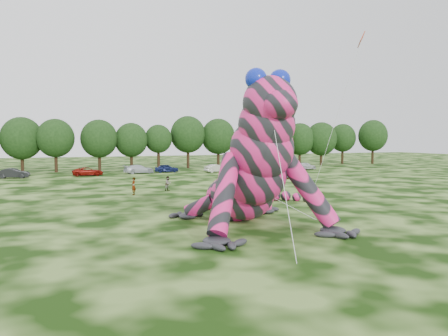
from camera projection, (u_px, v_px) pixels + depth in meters
ground at (322, 224)px, 31.18m from camera, size 240.00×240.00×0.00m
inflatable_gecko at (237, 150)px, 32.41m from camera, size 17.84×21.15×10.53m
flying_kite at (357, 52)px, 36.81m from camera, size 3.58×3.77×15.28m
tree_5 at (22, 145)px, 76.82m from camera, size 7.16×6.44×9.80m
tree_6 at (56, 146)px, 77.22m from camera, size 6.52×5.86×9.49m
tree_7 at (99, 145)px, 80.03m from camera, size 6.68×6.01×9.48m
tree_8 at (131, 147)px, 82.33m from camera, size 6.14×5.53×8.94m
tree_9 at (158, 147)px, 84.59m from camera, size 5.27×4.74×8.68m
tree_10 at (188, 142)px, 87.96m from camera, size 7.09×6.38×10.50m
tree_11 at (218, 143)px, 89.92m from camera, size 7.01×6.31×10.07m
tree_12 at (247, 146)px, 91.79m from camera, size 5.99×5.39×8.97m
tree_13 at (278, 143)px, 93.75m from camera, size 6.83×6.15×10.13m
tree_14 at (300, 144)px, 97.54m from camera, size 6.82×6.14×9.40m
tree_15 at (321, 144)px, 98.46m from camera, size 7.17×6.45×9.63m
tree_16 at (343, 144)px, 102.48m from camera, size 6.26×5.63×9.37m
tree_17 at (373, 142)px, 102.27m from camera, size 6.98×6.28×10.30m
car_1 at (13, 173)px, 66.07m from camera, size 4.76×2.24×1.51m
car_2 at (88, 172)px, 70.48m from camera, size 4.91×2.32×1.36m
car_3 at (139, 169)px, 75.00m from camera, size 5.43×2.89×1.50m
car_4 at (167, 168)px, 77.22m from camera, size 4.43×2.37×1.43m
car_5 at (216, 168)px, 77.50m from camera, size 4.46×2.30×1.40m
car_6 at (255, 167)px, 81.42m from camera, size 4.75×2.76×1.24m
car_7 at (305, 166)px, 84.02m from camera, size 4.84×2.63×1.33m
spectator_5 at (268, 187)px, 46.82m from camera, size 1.58×1.39×1.73m
spectator_1 at (168, 184)px, 50.49m from camera, size 1.04×0.98×1.70m
spectator_3 at (287, 173)px, 65.92m from camera, size 1.00×0.67×1.58m
spectator_0 at (133, 186)px, 46.92m from camera, size 0.70×0.82×1.89m
spectator_2 at (288, 173)px, 64.95m from camera, size 1.27×0.95×1.74m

